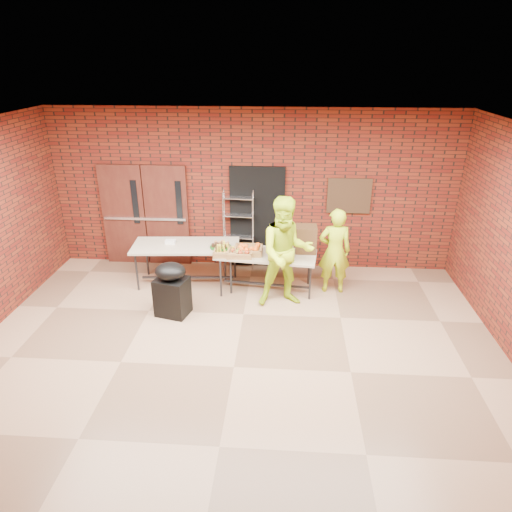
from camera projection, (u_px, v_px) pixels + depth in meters
The scene contains 19 objects.
room at pixel (231, 266), 5.86m from camera, with size 8.08×7.08×3.28m.
double_doors at pixel (146, 215), 9.35m from camera, with size 1.78×0.12×2.10m.
dark_doorway at pixel (257, 218), 9.22m from camera, with size 1.10×0.06×2.10m, color black.
bronze_plaque at pixel (349, 196), 8.90m from camera, with size 0.85×0.04×0.70m, color #3E2919.
wire_rack at pixel (239, 230), 9.21m from camera, with size 0.60×0.20×1.64m, color silver, non-canonical shape.
table_left at pixel (186, 248), 8.57m from camera, with size 2.04×0.97×0.82m.
table_right at pixel (266, 257), 8.35m from camera, with size 1.89×0.96×0.75m.
basket_bananas at pixel (226, 252), 8.25m from camera, with size 0.45×0.35×0.14m.
basket_oranges at pixel (248, 250), 8.32m from camera, with size 0.50×0.39×0.16m.
basket_apples at pixel (240, 253), 8.21m from camera, with size 0.44×0.35×0.14m.
muffin_tray at pixel (221, 245), 8.41m from camera, with size 0.40×0.40×0.10m.
napkin_box at pixel (170, 242), 8.60m from camera, with size 0.19×0.13×0.06m, color white.
coffee_dispenser at pixel (306, 239), 8.32m from camera, with size 0.38×0.34×0.50m, color #4E301A.
cup_stack_front at pixel (287, 251), 8.15m from camera, with size 0.08×0.08×0.24m, color white.
cup_stack_mid at pixel (291, 252), 8.12m from camera, with size 0.08×0.08×0.23m, color white.
cup_stack_back at pixel (286, 248), 8.30m from camera, with size 0.07×0.07×0.22m, color white.
covered_grill at pixel (172, 289), 7.66m from camera, with size 0.61×0.55×0.95m.
volunteer_woman at pixel (335, 251), 8.28m from camera, with size 0.59×0.39×1.62m, color #B7DC18.
volunteer_man at pixel (286, 253), 7.78m from camera, with size 0.96×0.75×1.97m, color #B7DC18.
Camera 1 is at (0.68, -5.26, 4.10)m, focal length 32.00 mm.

